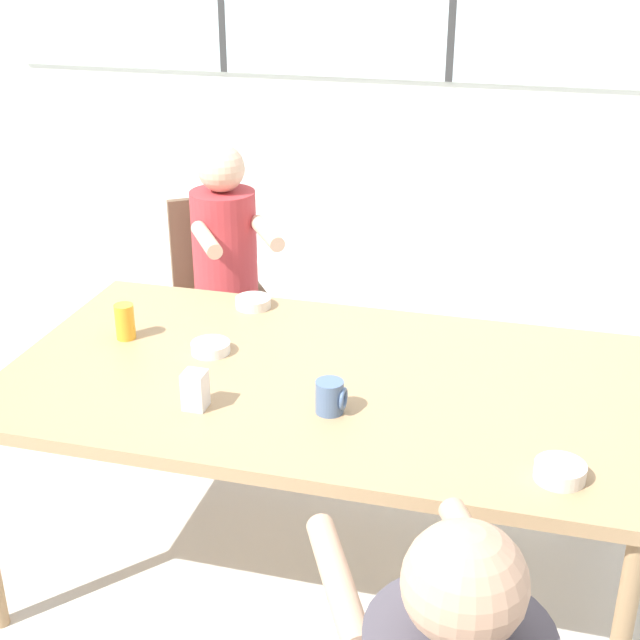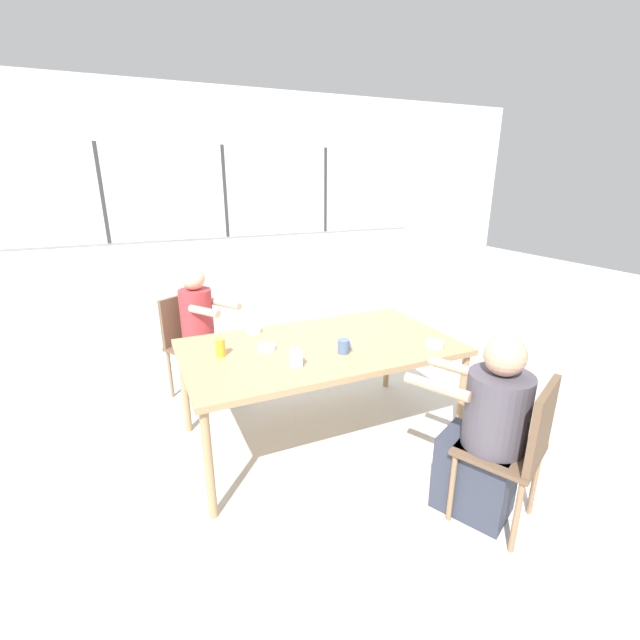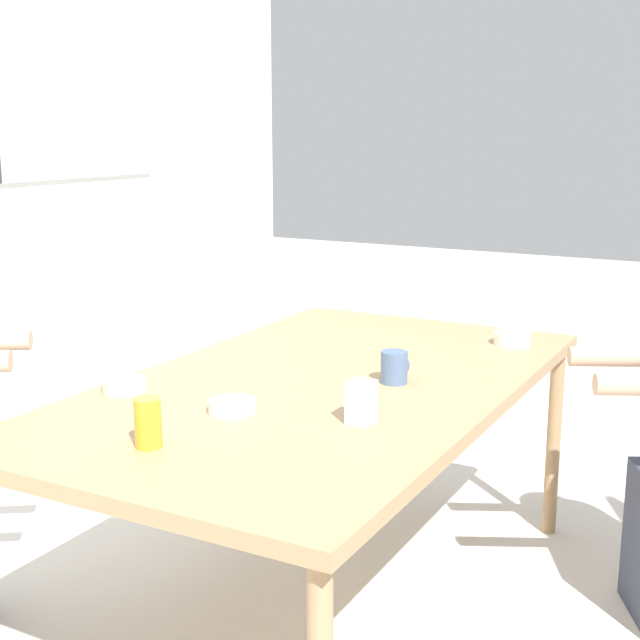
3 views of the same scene
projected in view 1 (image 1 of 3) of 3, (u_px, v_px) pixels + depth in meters
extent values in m
plane|color=beige|center=(320.00, 572.00, 2.94)|extent=(16.00, 16.00, 0.00)
cube|color=silver|center=(452.00, 33.00, 4.79)|extent=(8.40, 0.06, 2.80)
cube|color=tan|center=(320.00, 381.00, 2.64)|extent=(1.87, 1.06, 0.04)
cylinder|color=tan|center=(131.00, 380.00, 3.42)|extent=(0.05, 0.05, 0.70)
cylinder|color=tan|center=(608.00, 444.00, 3.01)|extent=(0.05, 0.05, 0.70)
cube|color=brown|center=(225.00, 305.00, 3.83)|extent=(0.56, 0.56, 0.03)
cube|color=brown|center=(214.00, 243.00, 3.90)|extent=(0.34, 0.24, 0.42)
cylinder|color=#8C6B4C|center=(276.00, 364.00, 3.83)|extent=(0.03, 0.03, 0.43)
cylinder|color=#8C6B4C|center=(198.00, 376.00, 3.73)|extent=(0.03, 0.03, 0.43)
cylinder|color=#8C6B4C|center=(255.00, 332.00, 4.13)|extent=(0.03, 0.03, 0.43)
cylinder|color=#8C6B4C|center=(182.00, 342.00, 4.02)|extent=(0.03, 0.03, 0.43)
sphere|color=tan|center=(465.00, 583.00, 1.45)|extent=(0.21, 0.21, 0.21)
cylinder|color=tan|center=(338.00, 581.00, 1.76)|extent=(0.21, 0.35, 0.06)
cylinder|color=tan|center=(480.00, 562.00, 1.81)|extent=(0.21, 0.35, 0.06)
cube|color=#333847|center=(233.00, 359.00, 3.84)|extent=(0.38, 0.40, 0.46)
cylinder|color=#B23338|center=(225.00, 250.00, 3.69)|extent=(0.27, 0.27, 0.50)
sphere|color=#DBB293|center=(221.00, 168.00, 3.55)|extent=(0.19, 0.19, 0.19)
cylinder|color=#DBB293|center=(267.00, 233.00, 3.47)|extent=(0.21, 0.28, 0.06)
cylinder|color=#DBB293|center=(206.00, 240.00, 3.40)|extent=(0.21, 0.28, 0.06)
cylinder|color=slate|center=(330.00, 397.00, 2.42)|extent=(0.08, 0.08, 0.09)
torus|color=slate|center=(343.00, 399.00, 2.41)|extent=(0.01, 0.06, 0.06)
cylinder|color=gold|center=(125.00, 322.00, 2.84)|extent=(0.06, 0.06, 0.12)
cube|color=silver|center=(195.00, 390.00, 2.44)|extent=(0.06, 0.06, 0.11)
cylinder|color=silver|center=(560.00, 472.00, 2.14)|extent=(0.13, 0.13, 0.04)
cylinder|color=silver|center=(253.00, 302.00, 3.09)|extent=(0.12, 0.12, 0.04)
cylinder|color=white|center=(211.00, 347.00, 2.77)|extent=(0.12, 0.12, 0.03)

